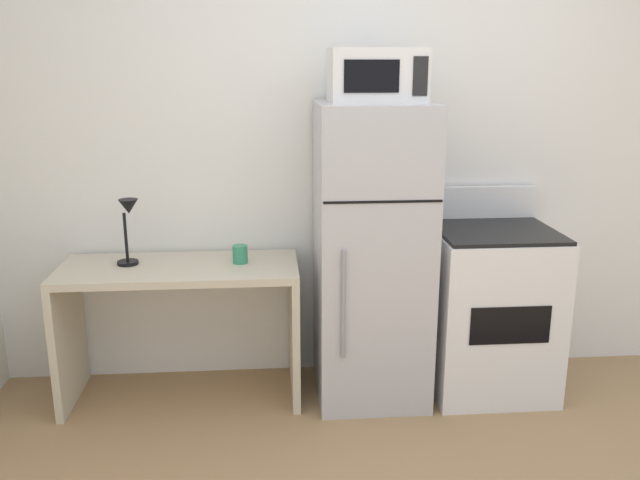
% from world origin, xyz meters
% --- Properties ---
extents(wall_back_white, '(5.00, 0.10, 2.60)m').
position_xyz_m(wall_back_white, '(0.00, 1.70, 1.30)').
color(wall_back_white, white).
rests_on(wall_back_white, ground).
extents(desk, '(1.25, 0.53, 0.75)m').
position_xyz_m(desk, '(-1.10, 1.37, 0.53)').
color(desk, beige).
rests_on(desk, ground).
extents(desk_lamp, '(0.14, 0.12, 0.35)m').
position_xyz_m(desk_lamp, '(-1.35, 1.39, 0.99)').
color(desk_lamp, black).
rests_on(desk_lamp, desk).
extents(coffee_mug, '(0.08, 0.08, 0.09)m').
position_xyz_m(coffee_mug, '(-0.78, 1.39, 0.80)').
color(coffee_mug, '#338C66').
rests_on(coffee_mug, desk).
extents(refrigerator, '(0.58, 0.62, 1.59)m').
position_xyz_m(refrigerator, '(-0.08, 1.33, 0.79)').
color(refrigerator, '#B7B7BC').
rests_on(refrigerator, ground).
extents(microwave, '(0.46, 0.35, 0.26)m').
position_xyz_m(microwave, '(-0.08, 1.31, 1.72)').
color(microwave, silver).
rests_on(microwave, refrigerator).
extents(oven_range, '(0.65, 0.61, 1.10)m').
position_xyz_m(oven_range, '(0.59, 1.33, 0.47)').
color(oven_range, white).
rests_on(oven_range, ground).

